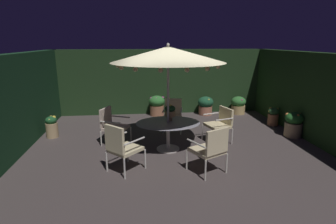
# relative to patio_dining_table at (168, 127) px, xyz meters

# --- Properties ---
(ground_plane) EXTENTS (7.94, 7.63, 0.02)m
(ground_plane) POSITION_rel_patio_dining_table_xyz_m (0.17, 0.03, -0.59)
(ground_plane) COLOR #493F3E
(hedge_backdrop_rear) EXTENTS (7.94, 0.30, 2.36)m
(hedge_backdrop_rear) POSITION_rel_patio_dining_table_xyz_m (0.17, 3.70, 0.60)
(hedge_backdrop_rear) COLOR #1E351A
(hedge_backdrop_rear) RESTS_ON ground_plane
(hedge_backdrop_left) EXTENTS (0.30, 7.63, 2.36)m
(hedge_backdrop_left) POSITION_rel_patio_dining_table_xyz_m (-3.64, 0.03, 0.60)
(hedge_backdrop_left) COLOR #15361E
(hedge_backdrop_left) RESTS_ON ground_plane
(hedge_backdrop_right) EXTENTS (0.30, 7.63, 2.36)m
(hedge_backdrop_right) POSITION_rel_patio_dining_table_xyz_m (3.99, 0.03, 0.60)
(hedge_backdrop_right) COLOR #1D3717
(hedge_backdrop_right) RESTS_ON ground_plane
(patio_dining_table) EXTENTS (1.58, 1.26, 0.71)m
(patio_dining_table) POSITION_rel_patio_dining_table_xyz_m (0.00, 0.00, 0.00)
(patio_dining_table) COLOR beige
(patio_dining_table) RESTS_ON ground_plane
(patio_umbrella) EXTENTS (2.67, 2.67, 2.60)m
(patio_umbrella) POSITION_rel_patio_dining_table_xyz_m (-0.00, 0.00, 1.76)
(patio_umbrella) COLOR beige
(patio_umbrella) RESTS_ON ground_plane
(centerpiece_planter) EXTENTS (0.27, 0.27, 0.41)m
(centerpiece_planter) POSITION_rel_patio_dining_table_xyz_m (0.06, 0.15, 0.37)
(centerpiece_planter) COLOR tan
(centerpiece_planter) RESTS_ON patio_dining_table
(patio_chair_north) EXTENTS (0.79, 0.78, 0.96)m
(patio_chair_north) POSITION_rel_patio_dining_table_xyz_m (-1.41, 0.60, -0.04)
(patio_chair_north) COLOR beige
(patio_chair_north) RESTS_ON ground_plane
(patio_chair_northeast) EXTENTS (0.83, 0.84, 1.04)m
(patio_chair_northeast) POSITION_rel_patio_dining_table_xyz_m (-1.08, -1.10, -0.00)
(patio_chair_northeast) COLOR silver
(patio_chair_northeast) RESTS_ON ground_plane
(patio_chair_east) EXTENTS (0.82, 0.82, 0.99)m
(patio_chair_east) POSITION_rel_patio_dining_table_xyz_m (0.71, -1.36, -0.02)
(patio_chair_east) COLOR beige
(patio_chair_east) RESTS_ON ground_plane
(patio_chair_southeast) EXTENTS (0.73, 0.78, 0.92)m
(patio_chair_southeast) POSITION_rel_patio_dining_table_xyz_m (1.46, 0.42, -0.04)
(patio_chair_southeast) COLOR silver
(patio_chair_southeast) RESTS_ON ground_plane
(patio_chair_south) EXTENTS (0.67, 0.69, 0.95)m
(patio_chair_south) POSITION_rel_patio_dining_table_xyz_m (0.32, 1.50, -0.04)
(patio_chair_south) COLOR silver
(patio_chair_south) RESTS_ON ground_plane
(potted_plant_left_near) EXTENTS (0.57, 0.57, 0.67)m
(potted_plant_left_near) POSITION_rel_patio_dining_table_xyz_m (1.76, 3.20, -0.22)
(potted_plant_left_near) COLOR #AE6A50
(potted_plant_left_near) RESTS_ON ground_plane
(potted_plant_left_far) EXTENTS (0.34, 0.35, 0.58)m
(potted_plant_left_far) POSITION_rel_patio_dining_table_xyz_m (3.60, 1.65, -0.28)
(potted_plant_left_far) COLOR #9F6641
(potted_plant_left_far) RESTS_ON ground_plane
(potted_plant_back_right) EXTENTS (0.33, 0.33, 0.62)m
(potted_plant_back_right) POSITION_rel_patio_dining_table_xyz_m (-3.15, 1.28, -0.27)
(potted_plant_back_right) COLOR tan
(potted_plant_back_right) RESTS_ON ground_plane
(potted_plant_right_far) EXTENTS (0.49, 0.49, 0.71)m
(potted_plant_right_far) POSITION_rel_patio_dining_table_xyz_m (3.65, 0.56, -0.21)
(potted_plant_right_far) COLOR tan
(potted_plant_right_far) RESTS_ON ground_plane
(potted_plant_right_near) EXTENTS (0.58, 0.58, 0.73)m
(potted_plant_right_near) POSITION_rel_patio_dining_table_xyz_m (-0.03, 3.29, -0.19)
(potted_plant_right_near) COLOR #9F6748
(potted_plant_right_near) RESTS_ON ground_plane
(potted_plant_front_corner) EXTENTS (0.54, 0.54, 0.65)m
(potted_plant_front_corner) POSITION_rel_patio_dining_table_xyz_m (3.01, 3.19, -0.24)
(potted_plant_front_corner) COLOR tan
(potted_plant_front_corner) RESTS_ON ground_plane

